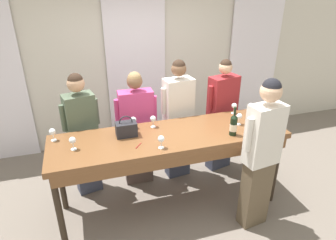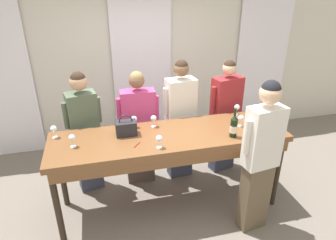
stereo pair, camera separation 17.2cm
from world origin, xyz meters
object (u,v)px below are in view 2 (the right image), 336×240
(handbag, at_px, (126,128))
(tasting_bar, at_px, (170,142))
(wine_bottle, at_px, (234,127))
(wine_glass_center_mid, at_px, (254,108))
(wine_glass_center_right, at_px, (237,108))
(wine_glass_near_host, at_px, (134,119))
(guest_olive_jacket, at_px, (85,132))
(guest_pink_top, at_px, (139,128))
(wine_glass_back_right, at_px, (257,120))
(wine_glass_back_left, at_px, (72,138))
(wine_glass_back_mid, at_px, (159,139))
(wine_glass_center_left, at_px, (154,119))
(guest_cream_sweater, at_px, (180,120))
(wine_glass_front_left, at_px, (241,118))
(wine_glass_front_right, at_px, (54,129))
(guest_striped_shirt, at_px, (225,117))
(wine_glass_front_mid, at_px, (273,129))
(host_pouring, at_px, (261,156))

(handbag, bearing_deg, tasting_bar, -15.86)
(wine_bottle, distance_m, wine_glass_center_mid, 0.71)
(wine_glass_center_right, bearing_deg, wine_glass_near_host, -178.64)
(guest_olive_jacket, relative_size, guest_pink_top, 1.03)
(wine_bottle, bearing_deg, guest_pink_top, 138.88)
(wine_bottle, distance_m, guest_olive_jacket, 1.90)
(wine_glass_back_right, bearing_deg, wine_glass_back_left, 178.00)
(wine_glass_back_mid, bearing_deg, guest_olive_jacket, 132.01)
(wine_glass_center_left, bearing_deg, guest_cream_sweater, 39.81)
(wine_glass_front_left, xyz_separation_m, wine_glass_back_mid, (-1.08, -0.27, 0.00))
(wine_glass_front_right, bearing_deg, guest_olive_jacket, 50.05)
(wine_glass_back_mid, xyz_separation_m, guest_cream_sweater, (0.50, 0.89, -0.24))
(wine_glass_back_right, xyz_separation_m, wine_glass_near_host, (-1.44, 0.38, 0.00))
(wine_glass_center_right, bearing_deg, wine_glass_back_mid, -153.76)
(wine_glass_front_right, xyz_separation_m, guest_pink_top, (1.02, 0.38, -0.30))
(guest_cream_sweater, bearing_deg, wine_glass_back_mid, -119.15)
(guest_olive_jacket, height_order, guest_striped_shirt, guest_striped_shirt)
(handbag, distance_m, wine_glass_center_mid, 1.71)
(handbag, distance_m, guest_pink_top, 0.62)
(wine_glass_front_left, relative_size, guest_pink_top, 0.09)
(wine_glass_back_left, xyz_separation_m, guest_striped_shirt, (2.07, 0.64, -0.27))
(tasting_bar, relative_size, wine_glass_center_right, 18.68)
(guest_olive_jacket, distance_m, guest_striped_shirt, 1.97)
(wine_glass_center_right, height_order, wine_glass_back_left, same)
(wine_glass_center_left, distance_m, wine_glass_back_right, 1.25)
(guest_cream_sweater, bearing_deg, tasting_bar, -115.95)
(wine_bottle, distance_m, wine_glass_back_left, 1.80)
(tasting_bar, relative_size, wine_glass_front_left, 18.68)
(wine_glass_front_mid, distance_m, wine_glass_center_right, 0.67)
(handbag, relative_size, wine_glass_back_right, 1.70)
(wine_glass_center_right, bearing_deg, wine_glass_center_mid, -16.24)
(wine_bottle, bearing_deg, wine_glass_front_mid, -15.00)
(wine_glass_front_left, height_order, wine_glass_center_right, same)
(wine_glass_front_left, relative_size, guest_striped_shirt, 0.09)
(wine_glass_center_mid, height_order, wine_glass_back_left, same)
(wine_glass_front_mid, height_order, wine_glass_near_host, same)
(handbag, height_order, wine_glass_near_host, handbag)
(guest_pink_top, relative_size, guest_striped_shirt, 0.96)
(wine_glass_center_right, relative_size, guest_cream_sweater, 0.08)
(wine_glass_front_left, relative_size, wine_glass_back_left, 1.00)
(wine_glass_back_left, xyz_separation_m, wine_glass_back_right, (2.15, -0.08, 0.00))
(wine_glass_back_left, bearing_deg, wine_glass_front_mid, -8.22)
(tasting_bar, distance_m, wine_glass_center_mid, 1.26)
(wine_glass_center_mid, bearing_deg, guest_cream_sweater, 157.80)
(wine_glass_center_mid, distance_m, host_pouring, 0.94)
(wine_glass_front_left, height_order, wine_glass_near_host, same)
(wine_bottle, distance_m, wine_glass_center_left, 0.96)
(wine_bottle, relative_size, guest_pink_top, 0.21)
(wine_glass_front_right, relative_size, wine_glass_center_left, 1.00)
(wine_glass_front_right, bearing_deg, wine_glass_front_mid, -13.61)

